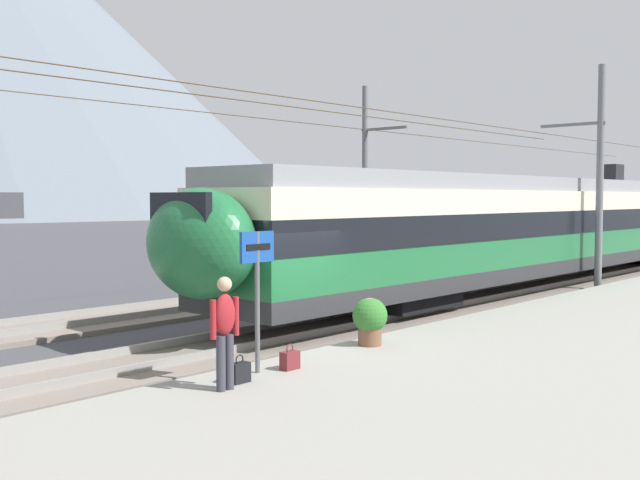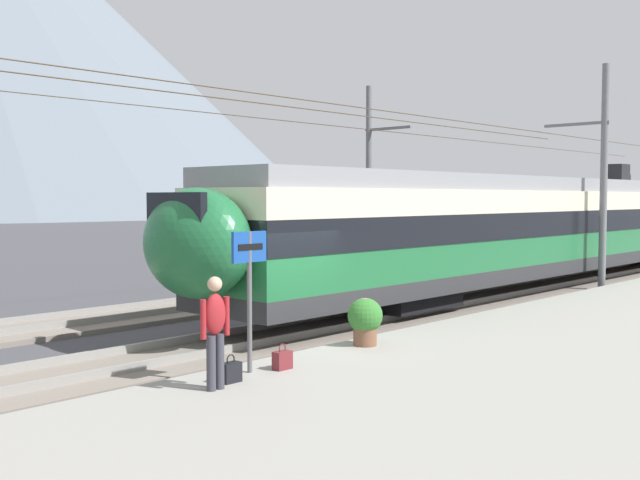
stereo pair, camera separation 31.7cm
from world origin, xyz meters
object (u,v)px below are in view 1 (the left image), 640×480
platform_sign (257,269)px  handbag_near_sign (290,360)px  train_near_platform (553,224)px  potted_plant_platform_edge (370,318)px  catenary_mast_mid (596,174)px  passenger_walking (225,327)px  handbag_beside_passenger (240,372)px  catenary_mast_far_side (368,177)px  train_far_track (583,215)px

platform_sign → handbag_near_sign: bearing=-24.0°
train_near_platform → potted_plant_platform_edge: (-14.31, -2.93, -1.36)m
catenary_mast_mid → platform_sign: (-16.57, -1.15, -1.94)m
catenary_mast_mid → potted_plant_platform_edge: catenary_mast_mid is taller
platform_sign → passenger_walking: bearing=-157.2°
train_near_platform → platform_sign: bearing=-170.3°
handbag_beside_passenger → passenger_walking: bearing=-158.4°
catenary_mast_far_side → potted_plant_platform_edge: catenary_mast_far_side is taller
handbag_beside_passenger → handbag_near_sign: handbag_beside_passenger is taller
train_near_platform → passenger_walking: (-18.40, -3.43, -0.95)m
catenary_mast_far_side → passenger_walking: bearing=-147.8°
passenger_walking → handbag_near_sign: passenger_walking is taller
potted_plant_platform_edge → train_far_track: bearing=15.4°
platform_sign → handbag_beside_passenger: 1.68m
catenary_mast_far_side → handbag_near_sign: size_ratio=99.87×
handbag_near_sign → train_near_platform: bearing=10.8°
train_near_platform → handbag_beside_passenger: (-17.96, -3.25, -1.73)m
train_far_track → passenger_walking: size_ratio=15.87×
platform_sign → potted_plant_platform_edge: size_ratio=2.51×
catenary_mast_far_side → handbag_near_sign: (-14.66, -10.01, -3.49)m
catenary_mast_far_side → platform_sign: 18.16m
passenger_walking → handbag_near_sign: (1.60, 0.23, -0.79)m
train_far_track → handbag_beside_passenger: train_far_track is taller
platform_sign → potted_plant_platform_edge: 3.22m
train_near_platform → handbag_near_sign: train_near_platform is taller
handbag_beside_passenger → potted_plant_platform_edge: bearing=5.1°
catenary_mast_far_side → handbag_beside_passenger: catenary_mast_far_side is taller
train_far_track → catenary_mast_mid: bearing=-156.0°
catenary_mast_far_side → platform_sign: (-15.18, -9.78, -1.96)m
train_far_track → catenary_mast_mid: 16.98m
train_far_track → catenary_mast_mid: catenary_mast_mid is taller
train_near_platform → catenary_mast_mid: 2.63m
catenary_mast_far_side → platform_sign: catenary_mast_far_side is taller
train_near_platform → catenary_mast_mid: bearing=-112.3°
train_far_track → passenger_walking: train_far_track is taller
potted_plant_platform_edge → catenary_mast_far_side: bearing=38.6°
train_far_track → handbag_near_sign: (-31.48, -8.26, -1.73)m
train_near_platform → catenary_mast_far_side: (-2.14, 6.81, 1.76)m
catenary_mast_mid → catenary_mast_far_side: size_ratio=1.00×
handbag_near_sign → catenary_mast_far_side: bearing=34.3°
train_near_platform → handbag_near_sign: bearing=-169.2°
handbag_beside_passenger → train_far_track: bearing=14.3°
catenary_mast_mid → potted_plant_platform_edge: (-13.57, -1.11, -3.10)m
catenary_mast_far_side → potted_plant_platform_edge: bearing=-141.4°
train_far_track → catenary_mast_far_side: size_ratio=0.62×
train_far_track → potted_plant_platform_edge: size_ratio=29.17×
train_far_track → passenger_walking: 34.17m
train_near_platform → train_far_track: (14.68, 5.05, -0.01)m
train_near_platform → handbag_near_sign: size_ratio=78.06×
handbag_beside_passenger → potted_plant_platform_edge: (3.64, 0.33, 0.37)m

